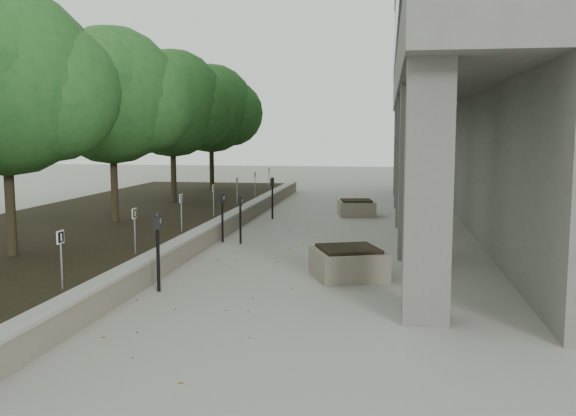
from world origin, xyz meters
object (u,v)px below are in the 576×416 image
Objects in this scene: crabapple_tree_5 at (211,127)px; parking_meter_4 at (240,220)px; crabapple_tree_3 at (112,124)px; crabapple_tree_4 at (173,126)px; parking_meter_5 at (272,198)px; planter_back at (356,208)px; crabapple_tree_2 at (6,122)px; parking_meter_2 at (158,252)px; parking_meter_3 at (222,217)px; planter_front at (348,262)px.

parking_meter_4 is at bearing -70.53° from crabapple_tree_5.
crabapple_tree_4 is (0.00, 5.00, 0.00)m from crabapple_tree_3.
crabapple_tree_5 reaches higher than parking_meter_5.
planter_back is (6.53, 5.25, -2.84)m from crabapple_tree_3.
parking_meter_4 is at bearing 48.09° from crabapple_tree_2.
parking_meter_4 is at bearing -11.31° from crabapple_tree_3.
parking_meter_4 is 1.04× the size of planter_back.
crabapple_tree_2 is 1.00× the size of crabapple_tree_4.
crabapple_tree_2 is at bearing -109.07° from parking_meter_5.
crabapple_tree_4 is 7.12m from planter_back.
parking_meter_4 is (0.34, 5.13, -0.10)m from parking_meter_2.
parking_meter_2 reaches higher than planter_back.
crabapple_tree_4 is 3.72× the size of parking_meter_2.
crabapple_tree_2 is 10.07m from parking_meter_5.
crabapple_tree_2 is 4.30× the size of parking_meter_4.
crabapple_tree_4 reaches higher than parking_meter_4.
parking_meter_3 is at bearing -92.43° from parking_meter_5.
parking_meter_2 reaches higher than parking_meter_3.
parking_meter_5 is at bearing -155.83° from planter_back.
planter_front reaches higher than planter_back.
planter_front is (3.06, -8.24, -0.40)m from parking_meter_5.
planter_back is (2.75, 1.23, -0.42)m from parking_meter_5.
crabapple_tree_2 and crabapple_tree_4 have the same top height.
crabapple_tree_3 and crabapple_tree_5 have the same top height.
crabapple_tree_3 is 4.08× the size of planter_front.
parking_meter_2 is (3.47, -10.89, -2.39)m from crabapple_tree_4.
parking_meter_5 reaches higher than planter_front.
parking_meter_5 is at bearing 105.81° from parking_meter_3.
crabapple_tree_5 is 11.68m from parking_meter_4.
parking_meter_2 is at bearing -66.07° from parking_meter_3.
crabapple_tree_3 is 4.09× the size of parking_meter_3.
crabapple_tree_2 is 15.00m from crabapple_tree_5.
parking_meter_3 is (3.28, -5.62, -2.46)m from crabapple_tree_4.
planter_back is (3.06, 11.14, -0.45)m from parking_meter_2.
crabapple_tree_2 is 4.46× the size of planter_back.
parking_meter_5 is (3.78, 9.02, -2.41)m from crabapple_tree_2.
parking_meter_2 is 1.03× the size of parking_meter_5.
parking_meter_5 is 3.04m from planter_back.
crabapple_tree_2 is 3.72× the size of parking_meter_2.
planter_front is at bearing 6.44° from crabapple_tree_2.
parking_meter_2 is (3.47, -5.89, -2.39)m from crabapple_tree_3.
parking_meter_3 is 5.08m from planter_front.
crabapple_tree_3 is 1.00× the size of crabapple_tree_4.
crabapple_tree_4 is 3.84× the size of parking_meter_5.
crabapple_tree_2 is at bearing -90.00° from crabapple_tree_3.
crabapple_tree_2 is 12.48m from planter_back.
crabapple_tree_4 reaches higher than parking_meter_3.
crabapple_tree_4 reaches higher than planter_front.
crabapple_tree_3 is at bearing -129.59° from parking_meter_5.
planter_back is at bearing 74.88° from parking_meter_4.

